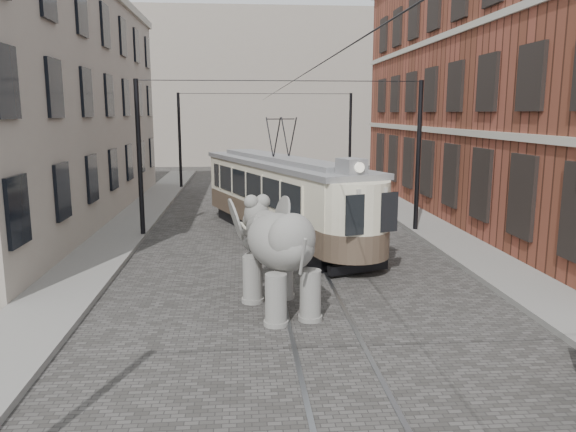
{
  "coord_description": "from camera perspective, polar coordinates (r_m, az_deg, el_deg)",
  "views": [
    {
      "loc": [
        -1.73,
        -15.44,
        4.74
      ],
      "look_at": [
        -0.55,
        -1.22,
        2.1
      ],
      "focal_mm": 34.66,
      "sensor_mm": 36.0,
      "label": 1
    }
  ],
  "objects": [
    {
      "name": "ground",
      "position": [
        16.24,
        1.6,
        -6.49
      ],
      "size": [
        120.0,
        120.0,
        0.0
      ],
      "primitive_type": "plane",
      "color": "#44423F"
    },
    {
      "name": "tram_rails",
      "position": [
        16.24,
        1.6,
        -6.45
      ],
      "size": [
        1.54,
        80.0,
        0.02
      ],
      "primitive_type": null,
      "color": "slate",
      "rests_on": "ground"
    },
    {
      "name": "sidewalk_right",
      "position": [
        17.89,
        21.17,
        -5.36
      ],
      "size": [
        2.0,
        60.0,
        0.15
      ],
      "primitive_type": "cube",
      "color": "slate",
      "rests_on": "ground"
    },
    {
      "name": "sidewalk_left",
      "position": [
        16.82,
        -21.13,
        -6.35
      ],
      "size": [
        2.0,
        60.0,
        0.15
      ],
      "primitive_type": "cube",
      "color": "slate",
      "rests_on": "ground"
    },
    {
      "name": "brick_building",
      "position": [
        27.58,
        23.32,
        12.28
      ],
      "size": [
        8.0,
        26.0,
        12.0
      ],
      "primitive_type": "cube",
      "color": "brown",
      "rests_on": "ground"
    },
    {
      "name": "stucco_building",
      "position": [
        27.07,
        -25.17,
        10.07
      ],
      "size": [
        7.0,
        24.0,
        10.0
      ],
      "primitive_type": "cube",
      "color": "gray",
      "rests_on": "ground"
    },
    {
      "name": "distant_block",
      "position": [
        55.51,
        -3.02,
        12.82
      ],
      "size": [
        28.0,
        10.0,
        14.0
      ],
      "primitive_type": "cube",
      "color": "gray",
      "rests_on": "ground"
    },
    {
      "name": "catenary",
      "position": [
        20.57,
        -0.45,
        5.64
      ],
      "size": [
        11.0,
        30.2,
        6.0
      ],
      "primitive_type": null,
      "color": "black",
      "rests_on": "ground"
    },
    {
      "name": "tram",
      "position": [
        21.22,
        -0.71,
        3.85
      ],
      "size": [
        6.17,
        11.65,
        4.58
      ],
      "primitive_type": null,
      "rotation": [
        0.0,
        0.0,
        0.35
      ],
      "color": "beige",
      "rests_on": "ground"
    },
    {
      "name": "elephant",
      "position": [
        13.37,
        -0.82,
        -4.28
      ],
      "size": [
        3.57,
        4.86,
        2.66
      ],
      "primitive_type": null,
      "rotation": [
        0.0,
        0.0,
        0.3
      ],
      "color": "slate",
      "rests_on": "ground"
    }
  ]
}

